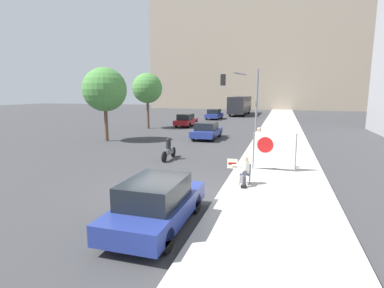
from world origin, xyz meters
name	(u,v)px	position (x,y,z in m)	size (l,w,h in m)	color
ground_plane	(169,193)	(0.00, 0.00, 0.00)	(160.00, 160.00, 0.00)	#38383A
sidewalk_curb	(280,139)	(4.03, 15.00, 0.07)	(4.22, 90.00, 0.15)	#B7B2A8
building_backdrop_far	(259,43)	(-2.00, 66.07, 15.60)	(52.00, 12.00, 31.21)	gray
seated_protester	(245,170)	(2.74, 1.49, 0.79)	(0.94, 0.77, 1.20)	#474C56
jogger_on_sidewalk	(275,151)	(3.86, 4.74, 1.04)	(0.34, 0.34, 1.76)	black
pedestrian_behind	(259,143)	(2.89, 6.70, 1.08)	(0.34, 0.34, 1.82)	#424247
protest_banner	(274,151)	(3.80, 4.30, 1.12)	(2.05, 0.06, 1.85)	slate
traffic_light_pole	(243,94)	(1.29, 11.96, 3.81)	(2.85, 2.62, 5.42)	slate
parked_car_curbside	(157,203)	(0.73, -2.88, 0.73)	(1.78, 4.20, 1.47)	navy
car_on_road_nearest	(207,130)	(-2.00, 14.15, 0.71)	(1.88, 4.30, 1.43)	navy
car_on_road_midblock	(186,120)	(-6.63, 22.66, 0.73)	(1.75, 4.18, 1.46)	maroon
car_on_road_distant	(214,114)	(-5.58, 33.10, 0.75)	(1.85, 4.74, 1.50)	navy
city_bus_on_road	(240,104)	(-3.13, 43.21, 1.84)	(2.62, 12.31, 3.20)	#232328
motorcycle_on_road	(169,150)	(-2.20, 5.67, 0.55)	(0.28, 2.07, 1.28)	#565B60
street_tree_near_curb	(105,90)	(-9.52, 10.61, 4.13)	(3.48, 3.48, 5.89)	brown
street_tree_midblock	(147,88)	(-10.00, 19.58, 4.36)	(3.23, 3.23, 6.00)	brown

